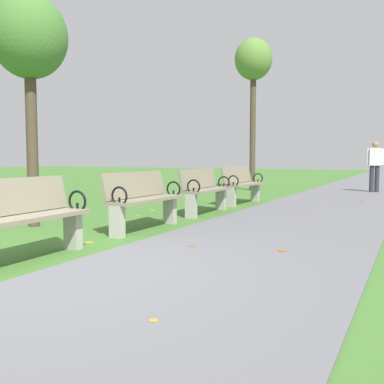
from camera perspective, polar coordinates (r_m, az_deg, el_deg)
ground_plane at (r=4.73m, az=-17.72°, el=-9.42°), size 80.00×80.00×0.00m
paved_walkway at (r=21.36m, az=22.05°, el=1.16°), size 2.89×44.00×0.02m
park_bench_1 at (r=5.07m, az=-21.14°, el=-3.01°), size 0.51×1.61×0.90m
park_bench_2 at (r=6.86m, az=-6.36°, el=-0.86°), size 0.48×1.60×0.90m
park_bench_3 at (r=8.81m, az=1.65°, el=0.34°), size 0.51×1.61×0.90m
park_bench_4 at (r=10.77m, az=6.49°, el=1.06°), size 0.55×1.62×0.90m
tree_1 at (r=7.81m, az=-20.32°, el=17.83°), size 1.20×1.20×3.69m
tree_2 at (r=15.61m, az=7.95°, el=16.10°), size 1.27×1.27×5.13m
pedestrian_walking at (r=15.30m, az=22.58°, el=3.40°), size 0.52×0.28×1.62m
scattered_leaves at (r=8.66m, az=4.17°, el=-2.90°), size 4.40×11.45×0.02m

